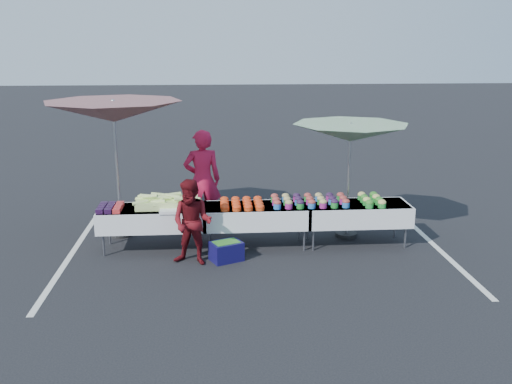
{
  "coord_description": "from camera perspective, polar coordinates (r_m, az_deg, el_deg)",
  "views": [
    {
      "loc": [
        -0.71,
        -9.58,
        3.54
      ],
      "look_at": [
        0.0,
        0.0,
        1.0
      ],
      "focal_mm": 40.0,
      "sensor_mm": 36.0,
      "label": 1
    }
  ],
  "objects": [
    {
      "name": "vendor",
      "position": [
        10.95,
        -5.39,
        1.19
      ],
      "size": [
        0.76,
        0.55,
        1.95
      ],
      "primitive_type": "imported",
      "rotation": [
        0.0,
        0.0,
        3.27
      ],
      "color": "#BF153A",
      "rests_on": "ground"
    },
    {
      "name": "table_right",
      "position": [
        10.34,
        10.01,
        -2.05
      ],
      "size": [
        1.86,
        0.81,
        0.75
      ],
      "color": "white",
      "rests_on": "ground"
    },
    {
      "name": "table_left",
      "position": [
        10.09,
        -10.26,
        -2.48
      ],
      "size": [
        1.86,
        0.81,
        0.75
      ],
      "color": "white",
      "rests_on": "ground"
    },
    {
      "name": "berry_punnets",
      "position": [
        10.07,
        -14.37,
        -1.51
      ],
      "size": [
        0.4,
        0.54,
        0.08
      ],
      "color": "black",
      "rests_on": "table_left"
    },
    {
      "name": "ground",
      "position": [
        10.24,
        0.0,
        -5.42
      ],
      "size": [
        80.0,
        80.0,
        0.0
      ],
      "primitive_type": "plane",
      "color": "black"
    },
    {
      "name": "storage_bin",
      "position": [
        9.55,
        -2.99,
        -5.88
      ],
      "size": [
        0.61,
        0.54,
        0.33
      ],
      "rotation": [
        0.0,
        0.0,
        0.43
      ],
      "color": "#110E47",
      "rests_on": "ground"
    },
    {
      "name": "bean_baskets",
      "position": [
        10.33,
        11.48,
        -0.75
      ],
      "size": [
        0.36,
        0.68,
        0.15
      ],
      "color": "#22882F",
      "rests_on": "table_right"
    },
    {
      "name": "corn_pile",
      "position": [
        10.03,
        -8.92,
        -0.99
      ],
      "size": [
        1.16,
        0.57,
        0.26
      ],
      "color": "#B3DD71",
      "rests_on": "table_left"
    },
    {
      "name": "stripe_right",
      "position": [
        10.94,
        17.03,
        -4.75
      ],
      "size": [
        0.1,
        5.0,
        0.0
      ],
      "primitive_type": "cube",
      "color": "silver",
      "rests_on": "ground"
    },
    {
      "name": "potato_cups",
      "position": [
        10.09,
        5.39,
        -0.83
      ],
      "size": [
        1.34,
        0.58,
        0.16
      ],
      "color": "blue",
      "rests_on": "table_right"
    },
    {
      "name": "plastic_bags",
      "position": [
        9.72,
        -8.73,
        -1.9
      ],
      "size": [
        0.3,
        0.25,
        0.05
      ],
      "primitive_type": "cube",
      "color": "white",
      "rests_on": "table_left"
    },
    {
      "name": "umbrella_left",
      "position": [
        10.61,
        -14.05,
        7.71
      ],
      "size": [
        2.71,
        2.71,
        2.55
      ],
      "rotation": [
        0.0,
        0.0,
        -0.09
      ],
      "color": "black",
      "rests_on": "ground"
    },
    {
      "name": "umbrella_right",
      "position": [
        10.4,
        9.42,
        5.79
      ],
      "size": [
        2.11,
        2.11,
        2.15
      ],
      "rotation": [
        0.0,
        0.0,
        -0.0
      ],
      "color": "black",
      "rests_on": "ground"
    },
    {
      "name": "table_center",
      "position": [
        10.05,
        0.0,
        -2.3
      ],
      "size": [
        1.86,
        0.81,
        0.75
      ],
      "color": "white",
      "rests_on": "ground"
    },
    {
      "name": "carrot_bowls",
      "position": [
        9.97,
        -1.43,
        -1.15
      ],
      "size": [
        0.75,
        0.69,
        0.11
      ],
      "color": "#C64116",
      "rests_on": "table_center"
    },
    {
      "name": "stripe_left",
      "position": [
        10.51,
        -17.76,
        -5.6
      ],
      "size": [
        0.1,
        5.0,
        0.0
      ],
      "primitive_type": "cube",
      "color": "silver",
      "rests_on": "ground"
    },
    {
      "name": "customer",
      "position": [
        9.28,
        -6.39,
        -3.05
      ],
      "size": [
        0.82,
        0.73,
        1.42
      ],
      "primitive_type": "imported",
      "rotation": [
        0.0,
        0.0,
        -0.33
      ],
      "color": "#5D0E14",
      "rests_on": "ground"
    }
  ]
}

